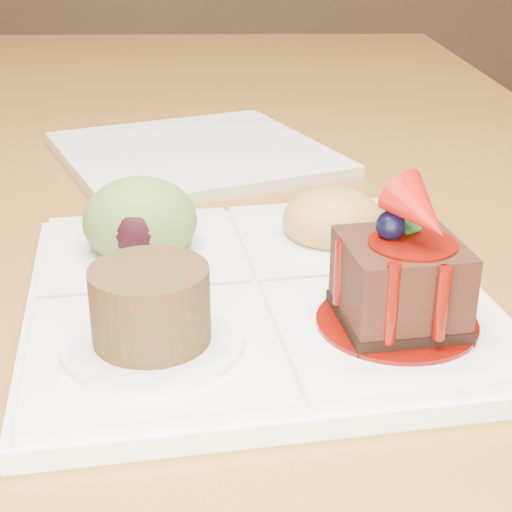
{
  "coord_description": "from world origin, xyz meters",
  "views": [
    {
      "loc": [
        0.12,
        -0.7,
        0.98
      ],
      "look_at": [
        0.13,
        -0.26,
        0.79
      ],
      "focal_mm": 55.0,
      "sensor_mm": 36.0,
      "label": 1
    }
  ],
  "objects": [
    {
      "name": "sampler_plate",
      "position": [
        0.13,
        -0.26,
        0.77
      ],
      "size": [
        0.32,
        0.32,
        0.11
      ],
      "rotation": [
        0.0,
        0.0,
        0.15
      ],
      "color": "white",
      "rests_on": "dining_table"
    },
    {
      "name": "second_plate",
      "position": [
        0.08,
        0.05,
        0.76
      ],
      "size": [
        0.32,
        0.32,
        0.01
      ],
      "primitive_type": "cube",
      "rotation": [
        0.0,
        0.0,
        0.41
      ],
      "color": "white",
      "rests_on": "dining_table"
    },
    {
      "name": "dining_table",
      "position": [
        0.0,
        0.0,
        0.68
      ],
      "size": [
        1.0,
        1.8,
        0.75
      ],
      "color": "olive",
      "rests_on": "ground"
    }
  ]
}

